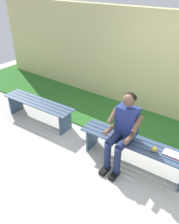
{
  "coord_description": "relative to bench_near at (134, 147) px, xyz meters",
  "views": [
    {
      "loc": [
        -1.11,
        2.74,
        2.77
      ],
      "look_at": [
        0.79,
        0.15,
        0.82
      ],
      "focal_mm": 36.35,
      "sensor_mm": 36.0,
      "label": 1
    }
  ],
  "objects": [
    {
      "name": "apple",
      "position": [
        -0.34,
        0.04,
        0.15
      ],
      "size": [
        0.08,
        0.08,
        0.08
      ],
      "primitive_type": "sphere",
      "color": "gold",
      "rests_on": "bench_near"
    },
    {
      "name": "bench_far",
      "position": [
        2.27,
        -0.0,
        -0.01
      ],
      "size": [
        1.73,
        0.48,
        0.47
      ],
      "rotation": [
        0.0,
        0.0,
        0.05
      ],
      "color": "#384C6B",
      "rests_on": "ground"
    },
    {
      "name": "person_seated",
      "position": [
        0.18,
        0.1,
        0.34
      ],
      "size": [
        0.5,
        0.69,
        1.27
      ],
      "color": "navy",
      "rests_on": "ground"
    },
    {
      "name": "brick_wall",
      "position": [
        0.5,
        -1.88,
        0.75
      ],
      "size": [
        9.5,
        0.24,
        2.23
      ],
      "primitive_type": "cube",
      "color": "#D1C684",
      "rests_on": "ground"
    },
    {
      "name": "book_open",
      "position": [
        -0.66,
        -0.06,
        0.12
      ],
      "size": [
        0.42,
        0.18,
        0.02
      ],
      "rotation": [
        0.0,
        0.0,
        0.05
      ],
      "color": "white",
      "rests_on": "bench_near"
    },
    {
      "name": "ground_plane",
      "position": [
        1.13,
        1.0,
        -0.38
      ],
      "size": [
        10.0,
        7.0,
        0.04
      ],
      "primitive_type": "cube",
      "color": "beige"
    },
    {
      "name": "grass_strip",
      "position": [
        1.13,
        -1.29,
        -0.34
      ],
      "size": [
        9.0,
        1.88,
        0.03
      ],
      "primitive_type": "cube",
      "color": "#2D6B28",
      "rests_on": "ground"
    },
    {
      "name": "bench_near",
      "position": [
        0.0,
        0.0,
        0.0
      ],
      "size": [
        1.89,
        0.49,
        0.47
      ],
      "rotation": [
        0.0,
        0.0,
        0.05
      ],
      "color": "#384C6B",
      "rests_on": "ground"
    }
  ]
}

